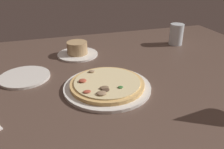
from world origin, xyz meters
TOP-DOWN VIEW (x-y plane):
  - dining_table at (0.00, 0.00)cm, footprint 150.00×110.00cm
  - pizza_main at (-5.56, -7.19)cm, footprint 28.72×28.72cm
  - ramekin_on_saucer at (-9.82, 25.32)cm, footprint 17.78×17.78cm
  - water_glass at (39.73, 25.76)cm, footprint 6.68×6.68cm
  - side_plate at (-31.73, 8.75)cm, footprint 17.79×17.79cm

SIDE VIEW (x-z plane):
  - dining_table at x=0.00cm, z-range 0.00..4.00cm
  - side_plate at x=-31.73cm, z-range 4.00..4.90cm
  - pizza_main at x=-5.56cm, z-range 3.51..6.87cm
  - ramekin_on_saucer at x=-9.82cm, z-range 3.26..9.39cm
  - water_glass at x=39.73cm, z-range 3.46..13.69cm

